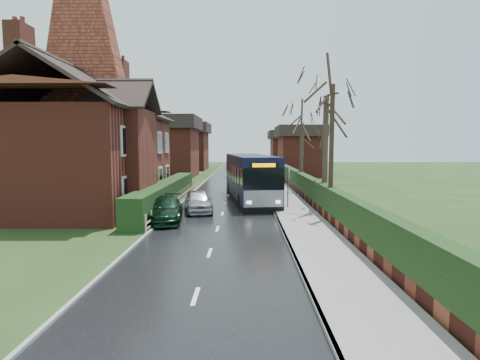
{
  "coord_description": "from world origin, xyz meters",
  "views": [
    {
      "loc": [
        1.29,
        -19.51,
        3.98
      ],
      "look_at": [
        1.0,
        4.02,
        1.8
      ],
      "focal_mm": 28.0,
      "sensor_mm": 36.0,
      "label": 1
    }
  ],
  "objects_px": {
    "brick_house": "(90,139)",
    "telegraph_pole": "(331,153)",
    "bus_stop_sign": "(288,181)",
    "car_green": "(165,209)",
    "car_silver": "(198,201)",
    "bus": "(250,178)"
  },
  "relations": [
    {
      "from": "car_silver",
      "to": "brick_house",
      "type": "bearing_deg",
      "value": 152.5
    },
    {
      "from": "bus_stop_sign",
      "to": "telegraph_pole",
      "type": "height_order",
      "value": "telegraph_pole"
    },
    {
      "from": "car_green",
      "to": "bus",
      "type": "bearing_deg",
      "value": 51.74
    },
    {
      "from": "car_green",
      "to": "car_silver",
      "type": "bearing_deg",
      "value": 56.58
    },
    {
      "from": "bus",
      "to": "car_silver",
      "type": "distance_m",
      "value": 5.78
    },
    {
      "from": "telegraph_pole",
      "to": "bus",
      "type": "bearing_deg",
      "value": 97.14
    },
    {
      "from": "car_green",
      "to": "bus_stop_sign",
      "type": "relative_size",
      "value": 1.64
    },
    {
      "from": "brick_house",
      "to": "telegraph_pole",
      "type": "bearing_deg",
      "value": -18.17
    },
    {
      "from": "brick_house",
      "to": "telegraph_pole",
      "type": "distance_m",
      "value": 15.32
    },
    {
      "from": "car_green",
      "to": "brick_house",
      "type": "bearing_deg",
      "value": 132.59
    },
    {
      "from": "car_silver",
      "to": "car_green",
      "type": "bearing_deg",
      "value": -127.41
    },
    {
      "from": "brick_house",
      "to": "bus_stop_sign",
      "type": "relative_size",
      "value": 5.47
    },
    {
      "from": "car_green",
      "to": "telegraph_pole",
      "type": "relative_size",
      "value": 0.62
    },
    {
      "from": "car_green",
      "to": "bus_stop_sign",
      "type": "xyz_separation_m",
      "value": [
        6.9,
        3.88,
        1.12
      ]
    },
    {
      "from": "car_silver",
      "to": "bus_stop_sign",
      "type": "xyz_separation_m",
      "value": [
        5.5,
        1.06,
        1.1
      ]
    },
    {
      "from": "brick_house",
      "to": "car_silver",
      "type": "bearing_deg",
      "value": -16.47
    },
    {
      "from": "telegraph_pole",
      "to": "car_silver",
      "type": "bearing_deg",
      "value": 138.06
    },
    {
      "from": "bus_stop_sign",
      "to": "telegraph_pole",
      "type": "xyz_separation_m",
      "value": [
        1.8,
        -3.69,
        1.83
      ]
    },
    {
      "from": "brick_house",
      "to": "car_silver",
      "type": "relative_size",
      "value": 3.8
    },
    {
      "from": "car_green",
      "to": "bus_stop_sign",
      "type": "height_order",
      "value": "bus_stop_sign"
    },
    {
      "from": "car_silver",
      "to": "bus_stop_sign",
      "type": "bearing_deg",
      "value": -0.14
    },
    {
      "from": "bus_stop_sign",
      "to": "car_green",
      "type": "bearing_deg",
      "value": -163.57
    }
  ]
}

